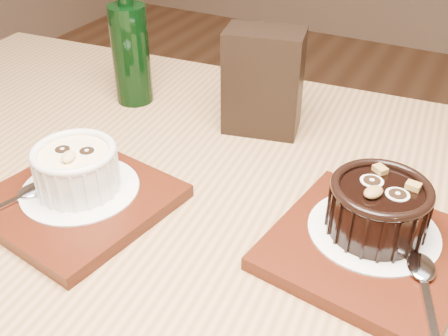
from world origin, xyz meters
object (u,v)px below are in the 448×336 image
object	(u,v)px
tray_right	(368,249)
green_bottle	(131,51)
condiment_stand	(263,82)
table	(208,289)
ramekin_dark	(378,206)
ramekin_white	(76,167)
tray_left	(79,201)

from	to	relation	value
tray_right	green_bottle	size ratio (longest dim) A/B	0.89
condiment_stand	green_bottle	bearing A→B (deg)	-177.40
table	ramekin_dark	world-z (taller)	ramekin_dark
table	ramekin_white	size ratio (longest dim) A/B	13.87
ramekin_white	ramekin_dark	distance (m)	0.32
ramekin_white	tray_right	size ratio (longest dim) A/B	0.51
ramekin_dark	green_bottle	bearing A→B (deg)	-179.44
table	tray_left	xyz separation A→B (m)	(-0.14, -0.03, 0.10)
tray_right	green_bottle	world-z (taller)	green_bottle
ramekin_white	green_bottle	xyz separation A→B (m)	(-0.10, 0.23, 0.03)
tray_left	green_bottle	distance (m)	0.27
tray_left	ramekin_white	world-z (taller)	ramekin_white
table	ramekin_dark	bearing A→B (deg)	20.59
tray_left	ramekin_white	xyz separation A→B (m)	(-0.00, 0.01, 0.04)
tray_left	ramekin_dark	bearing A→B (deg)	16.99
ramekin_white	condiment_stand	xyz separation A→B (m)	(0.11, 0.24, 0.02)
tray_right	ramekin_dark	xyz separation A→B (m)	(-0.00, 0.02, 0.04)
green_bottle	ramekin_white	bearing A→B (deg)	-67.77
table	ramekin_dark	distance (m)	0.22
tray_right	green_bottle	bearing A→B (deg)	157.05
tray_left	condiment_stand	bearing A→B (deg)	67.33
ramekin_white	tray_right	xyz separation A→B (m)	(0.31, 0.06, -0.04)
tray_left	green_bottle	world-z (taller)	green_bottle
tray_right	ramekin_white	bearing A→B (deg)	-168.37
ramekin_white	ramekin_dark	xyz separation A→B (m)	(0.31, 0.08, 0.00)
ramekin_dark	condiment_stand	size ratio (longest dim) A/B	0.70
ramekin_white	tray_left	bearing A→B (deg)	-86.58
tray_right	condiment_stand	distance (m)	0.27
ramekin_dark	green_bottle	size ratio (longest dim) A/B	0.48
green_bottle	table	bearing A→B (deg)	-40.89
table	ramekin_dark	xyz separation A→B (m)	(0.16, 0.06, 0.14)
table	ramekin_white	bearing A→B (deg)	-171.13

